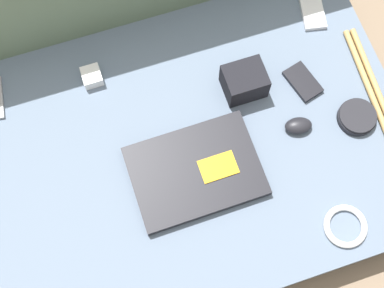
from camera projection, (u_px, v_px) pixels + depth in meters
The scene contains 11 objects.
ground_plane at pixel (192, 159), 1.44m from camera, with size 8.00×8.00×0.00m, color #7A6651.
couch_seat at pixel (192, 153), 1.39m from camera, with size 1.10×0.78×0.11m.
laptop at pixel (196, 171), 1.30m from camera, with size 0.31×0.23×0.03m.
computer_mouse at pixel (298, 126), 1.34m from camera, with size 0.08×0.06×0.03m.
speaker_puck at pixel (357, 117), 1.35m from camera, with size 0.10×0.10×0.02m.
phone_black at pixel (303, 82), 1.39m from camera, with size 0.08×0.11×0.01m.
phone_small at pixel (312, 10), 1.46m from camera, with size 0.08×0.13×0.01m.
camera_pouch at pixel (244, 81), 1.35m from camera, with size 0.10×0.09×0.08m.
charger_brick at pixel (92, 76), 1.38m from camera, with size 0.05×0.05×0.03m.
cable_coil at pixel (345, 226), 1.26m from camera, with size 0.10×0.10×0.01m.
drumstick_pair at pixel (374, 92), 1.38m from camera, with size 0.06×0.37×0.02m.
Camera 1 is at (-0.13, -0.41, 1.37)m, focal length 50.00 mm.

